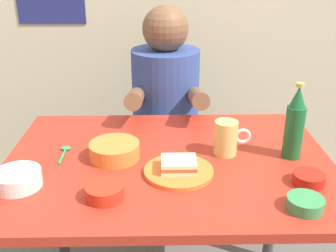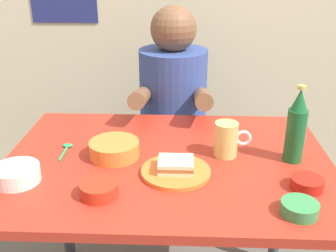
# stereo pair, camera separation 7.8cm
# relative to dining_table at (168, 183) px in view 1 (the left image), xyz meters

# --- Properties ---
(dining_table) EXTENTS (1.10, 0.80, 0.74)m
(dining_table) POSITION_rel_dining_table_xyz_m (0.00, 0.00, 0.00)
(dining_table) COLOR #B72D1E
(dining_table) RESTS_ON ground
(stool) EXTENTS (0.34, 0.34, 0.45)m
(stool) POSITION_rel_dining_table_xyz_m (0.00, 0.63, -0.30)
(stool) COLOR #4C4C51
(stool) RESTS_ON ground
(person_seated) EXTENTS (0.33, 0.56, 0.72)m
(person_seated) POSITION_rel_dining_table_xyz_m (0.00, 0.62, 0.12)
(person_seated) COLOR #33478C
(person_seated) RESTS_ON stool
(plate_orange) EXTENTS (0.22, 0.22, 0.01)m
(plate_orange) POSITION_rel_dining_table_xyz_m (0.03, -0.10, 0.10)
(plate_orange) COLOR orange
(plate_orange) RESTS_ON dining_table
(sandwich) EXTENTS (0.11, 0.09, 0.04)m
(sandwich) POSITION_rel_dining_table_xyz_m (0.03, -0.10, 0.13)
(sandwich) COLOR beige
(sandwich) RESTS_ON plate_orange
(beer_mug) EXTENTS (0.13, 0.08, 0.12)m
(beer_mug) POSITION_rel_dining_table_xyz_m (0.20, 0.04, 0.15)
(beer_mug) COLOR #D1BC66
(beer_mug) RESTS_ON dining_table
(beer_bottle) EXTENTS (0.06, 0.06, 0.26)m
(beer_bottle) POSITION_rel_dining_table_xyz_m (0.42, 0.01, 0.21)
(beer_bottle) COLOR #19602D
(beer_bottle) RESTS_ON dining_table
(sauce_bowl_chili) EXTENTS (0.11, 0.11, 0.04)m
(sauce_bowl_chili) POSITION_rel_dining_table_xyz_m (-0.19, -0.23, 0.12)
(sauce_bowl_chili) COLOR red
(sauce_bowl_chili) RESTS_ON dining_table
(rice_bowl_white) EXTENTS (0.14, 0.14, 0.05)m
(rice_bowl_white) POSITION_rel_dining_table_xyz_m (-0.45, -0.16, 0.12)
(rice_bowl_white) COLOR silver
(rice_bowl_white) RESTS_ON dining_table
(dip_bowl_green) EXTENTS (0.10, 0.10, 0.03)m
(dip_bowl_green) POSITION_rel_dining_table_xyz_m (0.36, -0.29, 0.11)
(dip_bowl_green) COLOR #388C4C
(dip_bowl_green) RESTS_ON dining_table
(soup_bowl_orange) EXTENTS (0.17, 0.17, 0.05)m
(soup_bowl_orange) POSITION_rel_dining_table_xyz_m (-0.18, 0.01, 0.12)
(soup_bowl_orange) COLOR orange
(soup_bowl_orange) RESTS_ON dining_table
(sambal_bowl_red) EXTENTS (0.10, 0.10, 0.03)m
(sambal_bowl_red) POSITION_rel_dining_table_xyz_m (0.42, -0.17, 0.11)
(sambal_bowl_red) COLOR #B21E14
(sambal_bowl_red) RESTS_ON dining_table
(spoon) EXTENTS (0.04, 0.12, 0.01)m
(spoon) POSITION_rel_dining_table_xyz_m (-0.36, 0.05, 0.10)
(spoon) COLOR #26A559
(spoon) RESTS_ON dining_table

